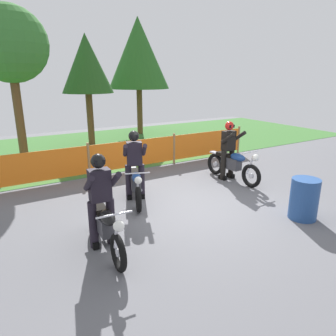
{
  "coord_description": "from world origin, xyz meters",
  "views": [
    {
      "loc": [
        -4.1,
        -5.42,
        2.94
      ],
      "look_at": [
        -0.55,
        0.43,
        0.9
      ],
      "focal_mm": 33.38,
      "sensor_mm": 36.0,
      "label": 1
    }
  ],
  "objects": [
    {
      "name": "grass_verge",
      "position": [
        0.0,
        7.22,
        0.01
      ],
      "size": [
        24.0,
        7.65,
        0.01
      ],
      "primitive_type": "cube",
      "color": "#386B2D",
      "rests_on": "ground"
    },
    {
      "name": "rider_third",
      "position": [
        -2.49,
        -0.52,
        0.95
      ],
      "size": [
        0.57,
        0.7,
        1.69
      ],
      "rotation": [
        0.0,
        0.0,
        -1.64
      ],
      "color": "black",
      "rests_on": "ground"
    },
    {
      "name": "barrier_fence",
      "position": [
        0.0,
        3.4,
        0.54
      ],
      "size": [
        9.01,
        0.08,
        1.05
      ],
      "color": "#997547",
      "rests_on": "ground"
    },
    {
      "name": "motorcycle_third",
      "position": [
        -2.51,
        -0.73,
        0.45
      ],
      "size": [
        0.57,
        1.95,
        0.92
      ],
      "rotation": [
        0.0,
        0.0,
        -1.64
      ],
      "color": "black",
      "rests_on": "ground"
    },
    {
      "name": "tree_near_right",
      "position": [
        3.03,
        9.13,
        3.94
      ],
      "size": [
        3.0,
        3.0,
        5.63
      ],
      "color": "brown",
      "rests_on": "ground"
    },
    {
      "name": "rider_trailing",
      "position": [
        -1.03,
        1.2,
        0.95
      ],
      "size": [
        0.68,
        0.77,
        1.69
      ],
      "rotation": [
        0.0,
        0.0,
        -1.93
      ],
      "color": "black",
      "rests_on": "ground"
    },
    {
      "name": "motorcycle_lead",
      "position": [
        1.95,
        0.97,
        0.47
      ],
      "size": [
        0.61,
        2.07,
        0.98
      ],
      "rotation": [
        0.0,
        0.0,
        -1.52
      ],
      "color": "black",
      "rests_on": "ground"
    },
    {
      "name": "spare_drum",
      "position": [
        1.52,
        -1.68,
        0.44
      ],
      "size": [
        0.58,
        0.58,
        0.88
      ],
      "primitive_type": "cylinder",
      "color": "navy",
      "rests_on": "ground"
    },
    {
      "name": "motorcycle_trailing",
      "position": [
        -1.1,
        1.01,
        0.43
      ],
      "size": [
        0.84,
        1.79,
        0.89
      ],
      "rotation": [
        0.0,
        0.0,
        -1.93
      ],
      "color": "black",
      "rests_on": "ground"
    },
    {
      "name": "tree_leftmost",
      "position": [
        -2.93,
        6.08,
        3.83
      ],
      "size": [
        2.37,
        2.37,
        5.05
      ],
      "color": "brown",
      "rests_on": "ground"
    },
    {
      "name": "ground",
      "position": [
        0.0,
        0.0,
        -0.01
      ],
      "size": [
        24.0,
        24.0,
        0.02
      ],
      "primitive_type": "cube",
      "color": "#5B5B60"
    },
    {
      "name": "traffic_cone",
      "position": [
        -1.69,
        2.1,
        0.26
      ],
      "size": [
        0.32,
        0.32,
        0.53
      ],
      "color": "black",
      "rests_on": "ground"
    },
    {
      "name": "rider_lead",
      "position": [
        1.94,
        1.17,
        0.92
      ],
      "size": [
        0.57,
        0.58,
        1.69
      ],
      "rotation": [
        0.0,
        0.0,
        -1.52
      ],
      "color": "black",
      "rests_on": "ground"
    },
    {
      "name": "tree_near_left",
      "position": [
        0.05,
        7.91,
        3.36
      ],
      "size": [
        2.13,
        2.13,
        4.58
      ],
      "color": "brown",
      "rests_on": "ground"
    }
  ]
}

